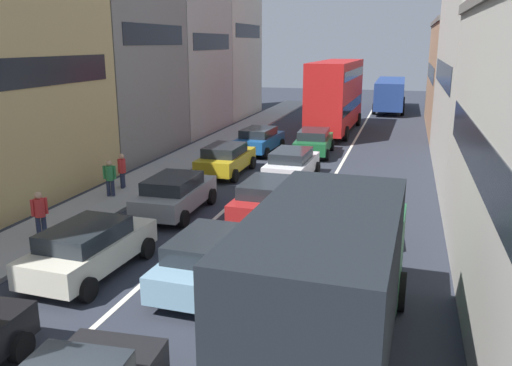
# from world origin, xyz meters

# --- Properties ---
(sidewalk_left) EXTENTS (2.60, 64.00, 0.14)m
(sidewalk_left) POSITION_xyz_m (-6.70, 20.00, 0.07)
(sidewalk_left) COLOR #9B9B9B
(sidewalk_left) RESTS_ON ground
(lane_stripe_left) EXTENTS (0.16, 60.00, 0.01)m
(lane_stripe_left) POSITION_xyz_m (-1.70, 20.00, 0.01)
(lane_stripe_left) COLOR silver
(lane_stripe_left) RESTS_ON ground
(lane_stripe_right) EXTENTS (0.16, 60.00, 0.01)m
(lane_stripe_right) POSITION_xyz_m (1.70, 20.00, 0.01)
(lane_stripe_right) COLOR silver
(lane_stripe_right) RESTS_ON ground
(building_row_left) EXTENTS (7.20, 43.90, 13.52)m
(building_row_left) POSITION_xyz_m (-12.00, 22.28, 6.20)
(building_row_left) COLOR tan
(building_row_left) RESTS_ON ground
(removalist_box_truck) EXTENTS (2.91, 7.77, 3.58)m
(removalist_box_truck) POSITION_xyz_m (3.69, 4.23, 1.97)
(removalist_box_truck) COLOR #1E5933
(removalist_box_truck) RESTS_ON ground
(sedan_centre_lane_second) EXTENTS (2.19, 4.36, 1.49)m
(sedan_centre_lane_second) POSITION_xyz_m (0.12, 7.14, 0.80)
(sedan_centre_lane_second) COLOR #759EB7
(sedan_centre_lane_second) RESTS_ON ground
(wagon_left_lane_second) EXTENTS (2.23, 4.38, 1.49)m
(wagon_left_lane_second) POSITION_xyz_m (-3.39, 6.91, 0.80)
(wagon_left_lane_second) COLOR beige
(wagon_left_lane_second) RESTS_ON ground
(hatchback_centre_lane_third) EXTENTS (2.17, 4.35, 1.49)m
(hatchback_centre_lane_third) POSITION_xyz_m (0.18, 12.96, 0.80)
(hatchback_centre_lane_third) COLOR #A51E1E
(hatchback_centre_lane_third) RESTS_ON ground
(sedan_left_lane_third) EXTENTS (2.12, 4.33, 1.49)m
(sedan_left_lane_third) POSITION_xyz_m (-3.36, 12.58, 0.80)
(sedan_left_lane_third) COLOR gray
(sedan_left_lane_third) RESTS_ON ground
(coupe_centre_lane_fourth) EXTENTS (2.15, 4.34, 1.49)m
(coupe_centre_lane_fourth) POSITION_xyz_m (-0.15, 18.69, 0.80)
(coupe_centre_lane_fourth) COLOR silver
(coupe_centre_lane_fourth) RESTS_ON ground
(sedan_left_lane_fourth) EXTENTS (2.08, 4.31, 1.49)m
(sedan_left_lane_fourth) POSITION_xyz_m (-3.53, 19.00, 0.80)
(sedan_left_lane_fourth) COLOR #B29319
(sedan_left_lane_fourth) RESTS_ON ground
(sedan_centre_lane_fifth) EXTENTS (2.21, 4.37, 1.49)m
(sedan_centre_lane_fifth) POSITION_xyz_m (-0.16, 24.80, 0.80)
(sedan_centre_lane_fifth) COLOR #19592D
(sedan_centre_lane_fifth) RESTS_ON ground
(sedan_left_lane_fifth) EXTENTS (2.29, 4.41, 1.49)m
(sedan_left_lane_fifth) POSITION_xyz_m (-3.35, 24.51, 0.80)
(sedan_left_lane_fifth) COLOR #194C8C
(sedan_left_lane_fifth) RESTS_ON ground
(sedan_right_lane_behind_truck) EXTENTS (2.28, 4.40, 1.49)m
(sedan_right_lane_behind_truck) POSITION_xyz_m (3.46, 11.44, 0.80)
(sedan_right_lane_behind_truck) COLOR black
(sedan_right_lane_behind_truck) RESTS_ON ground
(bus_mid_queue_primary) EXTENTS (3.02, 10.56, 5.06)m
(bus_mid_queue_primary) POSITION_xyz_m (-0.04, 32.97, 2.83)
(bus_mid_queue_primary) COLOR #B21919
(bus_mid_queue_primary) RESTS_ON ground
(bus_far_queue_secondary) EXTENTS (2.86, 10.52, 2.90)m
(bus_far_queue_secondary) POSITION_xyz_m (3.27, 47.09, 1.76)
(bus_far_queue_secondary) COLOR navy
(bus_far_queue_secondary) RESTS_ON ground
(pedestrian_near_kerb) EXTENTS (0.52, 0.34, 1.66)m
(pedestrian_near_kerb) POSITION_xyz_m (-6.74, 13.62, 0.95)
(pedestrian_near_kerb) COLOR #262D47
(pedestrian_near_kerb) RESTS_ON ground
(pedestrian_mid_sidewalk) EXTENTS (0.36, 0.45, 1.66)m
(pedestrian_mid_sidewalk) POSITION_xyz_m (-6.43, 8.79, 0.95)
(pedestrian_mid_sidewalk) COLOR #262D47
(pedestrian_mid_sidewalk) RESTS_ON ground
(pedestrian_far_sidewalk) EXTENTS (0.34, 0.53, 1.66)m
(pedestrian_far_sidewalk) POSITION_xyz_m (-6.91, 14.92, 0.95)
(pedestrian_far_sidewalk) COLOR #262D47
(pedestrian_far_sidewalk) RESTS_ON ground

